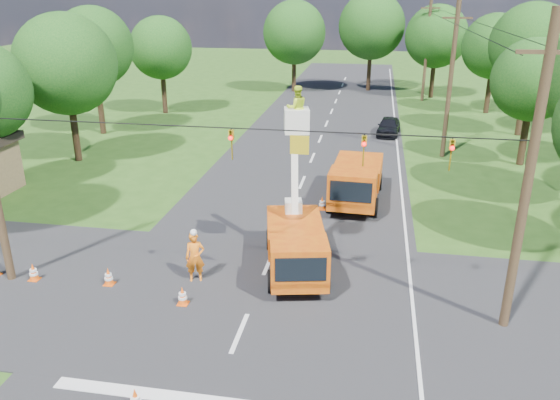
% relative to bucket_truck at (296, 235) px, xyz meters
% --- Properties ---
extents(ground, '(140.00, 140.00, 0.00)m').
position_rel_bucket_truck_xyz_m(ground, '(-1.16, 15.40, -1.53)').
color(ground, '#274D17').
rests_on(ground, ground).
extents(road_main, '(12.00, 100.00, 0.06)m').
position_rel_bucket_truck_xyz_m(road_main, '(-1.16, 15.40, -1.53)').
color(road_main, black).
rests_on(road_main, ground).
extents(road_cross, '(56.00, 10.00, 0.07)m').
position_rel_bucket_truck_xyz_m(road_cross, '(-1.16, -2.60, -1.53)').
color(road_cross, black).
rests_on(road_cross, ground).
extents(edge_line, '(0.12, 90.00, 0.02)m').
position_rel_bucket_truck_xyz_m(edge_line, '(4.44, 15.40, -1.53)').
color(edge_line, silver).
rests_on(edge_line, ground).
extents(bucket_truck, '(3.16, 5.91, 7.20)m').
position_rel_bucket_truck_xyz_m(bucket_truck, '(0.00, 0.00, 0.00)').
color(bucket_truck, '#CC620E').
rests_on(bucket_truck, ground).
extents(second_truck, '(2.73, 6.32, 2.32)m').
position_rel_bucket_truck_xyz_m(second_truck, '(1.98, 7.87, -0.32)').
color(second_truck, '#CC620E').
rests_on(second_truck, ground).
extents(ground_worker, '(0.84, 0.68, 2.00)m').
position_rel_bucket_truck_xyz_m(ground_worker, '(-3.62, -1.50, -0.53)').
color(ground_worker, orange).
rests_on(ground_worker, ground).
extents(distant_car, '(1.99, 4.08, 1.34)m').
position_rel_bucket_truck_xyz_m(distant_car, '(3.84, 22.69, -0.85)').
color(distant_car, black).
rests_on(distant_car, ground).
extents(traffic_cone_0, '(0.38, 0.38, 0.71)m').
position_rel_bucket_truck_xyz_m(traffic_cone_0, '(-3.01, -8.43, -1.17)').
color(traffic_cone_0, '#F0540C').
rests_on(traffic_cone_0, ground).
extents(traffic_cone_2, '(0.38, 0.38, 0.71)m').
position_rel_bucket_truck_xyz_m(traffic_cone_2, '(-0.28, 2.84, -1.17)').
color(traffic_cone_2, '#F0540C').
rests_on(traffic_cone_2, ground).
extents(traffic_cone_3, '(0.38, 0.38, 0.71)m').
position_rel_bucket_truck_xyz_m(traffic_cone_3, '(0.38, 6.51, -1.17)').
color(traffic_cone_3, '#F0540C').
rests_on(traffic_cone_3, ground).
extents(traffic_cone_4, '(0.38, 0.38, 0.71)m').
position_rel_bucket_truck_xyz_m(traffic_cone_4, '(-6.74, -2.39, -1.17)').
color(traffic_cone_4, '#F0540C').
rests_on(traffic_cone_4, ground).
extents(traffic_cone_5, '(0.38, 0.38, 0.71)m').
position_rel_bucket_truck_xyz_m(traffic_cone_5, '(-9.73, -2.55, -1.17)').
color(traffic_cone_5, '#F0540C').
rests_on(traffic_cone_5, ground).
extents(traffic_cone_7, '(0.38, 0.38, 0.71)m').
position_rel_bucket_truck_xyz_m(traffic_cone_7, '(1.98, 12.12, -1.17)').
color(traffic_cone_7, '#F0540C').
rests_on(traffic_cone_7, ground).
extents(traffic_cone_8, '(0.38, 0.38, 0.71)m').
position_rel_bucket_truck_xyz_m(traffic_cone_8, '(-3.55, -3.23, -1.17)').
color(traffic_cone_8, '#F0540C').
rests_on(traffic_cone_8, ground).
extents(pole_right_near, '(1.80, 0.30, 10.00)m').
position_rel_bucket_truck_xyz_m(pole_right_near, '(7.34, -2.60, 3.58)').
color(pole_right_near, '#4C3823').
rests_on(pole_right_near, ground).
extents(pole_right_mid, '(1.80, 0.30, 10.00)m').
position_rel_bucket_truck_xyz_m(pole_right_mid, '(7.34, 17.40, 3.58)').
color(pole_right_mid, '#4C3823').
rests_on(pole_right_mid, ground).
extents(pole_right_far, '(1.80, 0.30, 10.00)m').
position_rel_bucket_truck_xyz_m(pole_right_far, '(7.34, 37.40, 3.58)').
color(pole_right_far, '#4C3823').
rests_on(pole_right_far, ground).
extents(signal_span, '(18.00, 0.29, 1.07)m').
position_rel_bucket_truck_xyz_m(signal_span, '(1.07, -2.61, 4.35)').
color(signal_span, black).
rests_on(signal_span, ground).
extents(tree_left_d, '(6.20, 6.20, 9.24)m').
position_rel_bucket_truck_xyz_m(tree_left_d, '(-16.16, 12.40, 4.60)').
color(tree_left_d, '#382616').
rests_on(tree_left_d, ground).
extents(tree_left_e, '(5.80, 5.80, 9.41)m').
position_rel_bucket_truck_xyz_m(tree_left_e, '(-17.96, 19.40, 4.97)').
color(tree_left_e, '#382616').
rests_on(tree_left_e, ground).
extents(tree_left_f, '(5.40, 5.40, 8.40)m').
position_rel_bucket_truck_xyz_m(tree_left_f, '(-15.96, 27.40, 4.16)').
color(tree_left_f, '#382616').
rests_on(tree_left_f, ground).
extents(tree_right_c, '(5.00, 5.00, 7.83)m').
position_rel_bucket_truck_xyz_m(tree_right_c, '(12.04, 16.40, 3.79)').
color(tree_right_c, '#382616').
rests_on(tree_right_c, ground).
extents(tree_right_d, '(6.00, 6.00, 9.70)m').
position_rel_bucket_truck_xyz_m(tree_right_d, '(13.64, 24.40, 5.15)').
color(tree_right_d, '#382616').
rests_on(tree_right_d, ground).
extents(tree_right_e, '(5.60, 5.60, 8.63)m').
position_rel_bucket_truck_xyz_m(tree_right_e, '(12.64, 32.40, 4.29)').
color(tree_right_e, '#382616').
rests_on(tree_right_e, ground).
extents(tree_far_a, '(6.60, 6.60, 9.50)m').
position_rel_bucket_truck_xyz_m(tree_far_a, '(-6.16, 40.40, 4.66)').
color(tree_far_a, '#382616').
rests_on(tree_far_a, ground).
extents(tree_far_b, '(7.00, 7.00, 10.32)m').
position_rel_bucket_truck_xyz_m(tree_far_b, '(1.84, 42.40, 5.28)').
color(tree_far_b, '#382616').
rests_on(tree_far_b, ground).
extents(tree_far_c, '(6.20, 6.20, 9.18)m').
position_rel_bucket_truck_xyz_m(tree_far_c, '(8.34, 39.40, 4.54)').
color(tree_far_c, '#382616').
rests_on(tree_far_c, ground).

